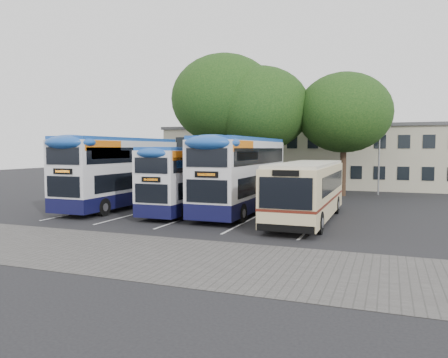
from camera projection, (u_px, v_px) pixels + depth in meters
ground at (230, 233)px, 20.17m from camera, size 120.00×120.00×0.00m
paving_strip at (134, 253)px, 16.21m from camera, size 40.00×6.00×0.01m
bay_lines at (200, 213)px, 26.16m from camera, size 14.12×11.00×0.01m
depot_building at (319, 156)px, 45.12m from camera, size 32.40×8.40×6.20m
lamp_post at (380, 134)px, 36.32m from camera, size 0.25×1.05×9.06m
tree_left at (224, 100)px, 37.92m from camera, size 9.19×9.19×12.06m
tree_mid at (260, 109)px, 36.78m from camera, size 8.34×8.34×10.79m
tree_right at (344, 113)px, 35.48m from camera, size 7.66×7.66×10.07m
bus_dd_left at (122, 169)px, 28.79m from camera, size 2.67×11.01×4.59m
bus_dd_mid at (191, 176)px, 26.90m from camera, size 2.31×9.54×3.97m
bus_dd_right at (242, 172)px, 26.42m from camera, size 2.64×10.88×4.54m
bus_single at (307, 188)px, 23.55m from camera, size 2.68×10.54×3.14m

